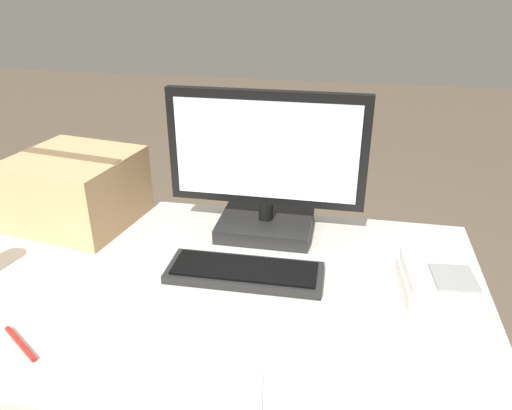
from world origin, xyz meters
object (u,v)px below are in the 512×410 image
at_px(keyboard, 245,272).
at_px(desk_phone, 436,285).
at_px(cardboard_box, 76,189).
at_px(monitor, 266,174).
at_px(pen_marker, 20,343).

xyz_separation_m(keyboard, desk_phone, (0.48, 0.01, 0.02)).
xyz_separation_m(desk_phone, cardboard_box, (-1.07, 0.21, 0.08)).
xyz_separation_m(monitor, cardboard_box, (-0.60, -0.04, -0.08)).
distance_m(desk_phone, cardboard_box, 1.09).
height_order(monitor, cardboard_box, monitor).
relative_size(cardboard_box, pen_marker, 3.15).
bearing_deg(pen_marker, monitor, 88.40).
distance_m(desk_phone, pen_marker, 0.97).
distance_m(keyboard, pen_marker, 0.55).
bearing_deg(monitor, keyboard, -92.72).
relative_size(monitor, cardboard_box, 1.48).
distance_m(monitor, desk_phone, 0.56).
xyz_separation_m(cardboard_box, pen_marker, (0.16, -0.57, -0.10)).
xyz_separation_m(monitor, pen_marker, (-0.43, -0.61, -0.19)).
distance_m(cardboard_box, pen_marker, 0.60).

